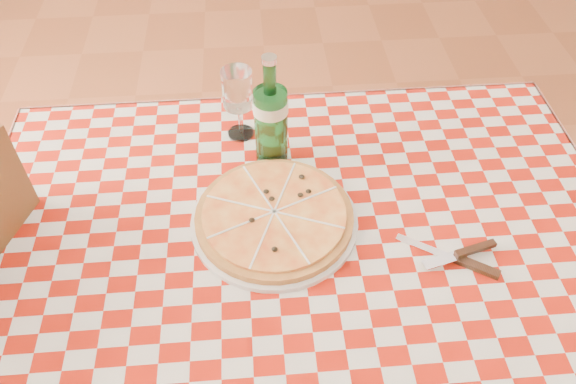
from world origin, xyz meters
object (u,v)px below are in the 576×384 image
pizza_plate (274,216)px  water_bottle (271,112)px  wine_glass (239,104)px  dining_table (300,264)px

pizza_plate → water_bottle: 0.22m
water_bottle → wine_glass: 0.12m
dining_table → wine_glass: size_ratio=6.91×
pizza_plate → water_bottle: bearing=87.9°
pizza_plate → wine_glass: wine_glass is taller
water_bottle → wine_glass: (-0.07, 0.09, -0.05)m
water_bottle → wine_glass: size_ratio=1.52×
dining_table → pizza_plate: size_ratio=3.59×
water_bottle → wine_glass: bearing=127.4°
water_bottle → wine_glass: water_bottle is taller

